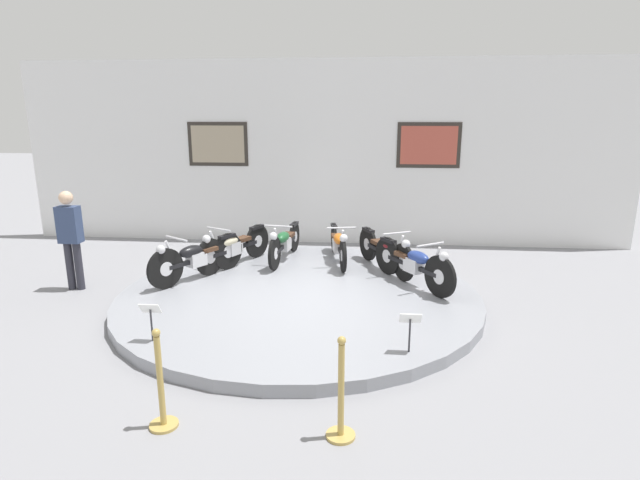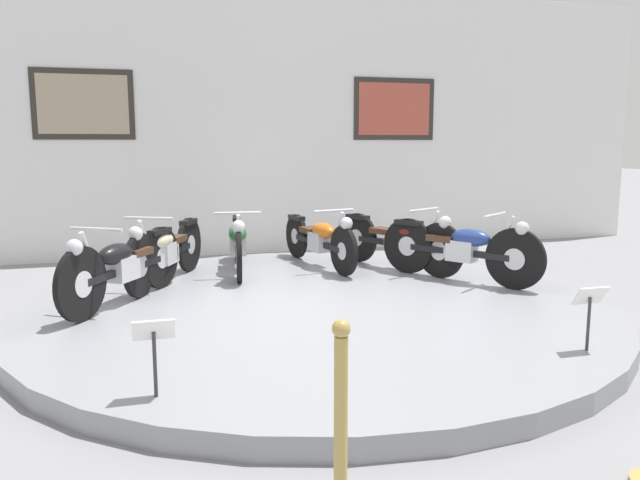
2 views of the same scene
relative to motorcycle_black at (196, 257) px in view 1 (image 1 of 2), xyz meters
The scene contains 14 objects.
ground_plane 2.00m from the motorcycle_black, 14.50° to the right, with size 60.00×60.00×0.00m, color gray.
display_platform 1.98m from the motorcycle_black, 14.50° to the right, with size 5.79×5.79×0.17m, color gray.
back_wall 4.23m from the motorcycle_black, 61.99° to the left, with size 14.00×0.22×4.16m.
motorcycle_black is the anchor object (origin of this frame).
motorcycle_cream 0.92m from the motorcycle_black, 61.48° to the left, with size 0.93×1.84×0.81m.
motorcycle_green 1.84m from the motorcycle_black, 43.91° to the left, with size 0.54×1.96×0.79m.
motorcycle_orange 2.71m from the motorcycle_black, 28.16° to the left, with size 0.56×1.93×0.78m.
motorcycle_maroon 3.37m from the motorcycle_black, 13.80° to the left, with size 0.95×1.82×0.80m.
motorcycle_blue 3.71m from the motorcycle_black, ahead, with size 1.19×1.70×0.81m.
info_placard_front_left 2.47m from the motorcycle_black, 84.14° to the right, with size 0.26×0.11×0.51m.
info_placard_front_centre 4.24m from the motorcycle_black, 35.32° to the right, with size 0.26×0.11×0.51m.
visitor_standing 2.14m from the motorcycle_black, behind, with size 0.36×0.23×1.72m.
stanchion_post_left_of_entry 4.07m from the motorcycle_black, 75.82° to the right, with size 0.28×0.28×1.02m.
stanchion_post_right_of_entry 4.79m from the motorcycle_black, 55.38° to the right, with size 0.28×0.28×1.02m.
Camera 1 is at (1.06, -7.56, 2.95)m, focal length 28.00 mm.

